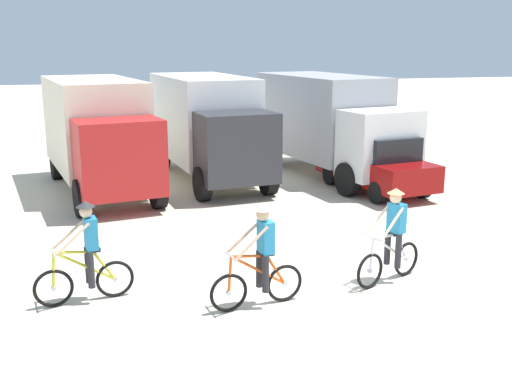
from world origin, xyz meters
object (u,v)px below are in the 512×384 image
object	(u,v)px
box_truck_grey_hauler	(329,120)
cyclist_orange_shirt	(86,256)
sedan_parked	(376,163)
cyclist_near_camera	(392,239)
box_truck_avon_van	(208,123)
box_truck_cream_rv	(98,130)
cyclist_cowboy_hat	(260,260)

from	to	relation	value
box_truck_grey_hauler	cyclist_orange_shirt	xyz separation A→B (m)	(-7.90, -8.76, -1.03)
sedan_parked	cyclist_near_camera	xyz separation A→B (m)	(-2.88, -6.70, -0.04)
box_truck_grey_hauler	cyclist_near_camera	world-z (taller)	box_truck_grey_hauler
box_truck_grey_hauler	cyclist_orange_shirt	distance (m)	11.84
box_truck_avon_van	cyclist_near_camera	distance (m)	9.93
box_truck_cream_rv	box_truck_avon_van	bearing A→B (deg)	12.59
box_truck_cream_rv	sedan_parked	xyz separation A→B (m)	(8.08, -2.25, -0.99)
box_truck_avon_van	cyclist_cowboy_hat	size ratio (longest dim) A/B	3.83
box_truck_grey_hauler	cyclist_cowboy_hat	world-z (taller)	box_truck_grey_hauler
box_truck_avon_van	cyclist_near_camera	xyz separation A→B (m)	(1.71, -9.73, -1.03)
box_truck_grey_hauler	cyclist_orange_shirt	bearing A→B (deg)	-132.01
box_truck_cream_rv	cyclist_near_camera	size ratio (longest dim) A/B	3.87
box_truck_grey_hauler	cyclist_near_camera	bearing A→B (deg)	-104.18
sedan_parked	box_truck_cream_rv	bearing A→B (deg)	164.46
cyclist_orange_shirt	box_truck_cream_rv	bearing A→B (deg)	87.60
box_truck_cream_rv	box_truck_grey_hauler	world-z (taller)	same
sedan_parked	cyclist_cowboy_hat	distance (m)	9.07
box_truck_cream_rv	box_truck_grey_hauler	bearing A→B (deg)	2.40
cyclist_near_camera	box_truck_avon_van	bearing A→B (deg)	99.95
sedan_parked	cyclist_near_camera	size ratio (longest dim) A/B	2.43
box_truck_avon_van	cyclist_cowboy_hat	distance (m)	10.28
box_truck_cream_rv	box_truck_grey_hauler	xyz separation A→B (m)	(7.54, 0.32, 0.00)
sedan_parked	cyclist_near_camera	distance (m)	7.29
cyclist_cowboy_hat	cyclist_orange_shirt	bearing A→B (deg)	161.54
box_truck_avon_van	cyclist_orange_shirt	world-z (taller)	box_truck_avon_van
cyclist_orange_shirt	cyclist_cowboy_hat	distance (m)	3.02
cyclist_orange_shirt	cyclist_cowboy_hat	size ratio (longest dim) A/B	1.00
box_truck_avon_van	cyclist_cowboy_hat	world-z (taller)	box_truck_avon_van
box_truck_cream_rv	cyclist_cowboy_hat	bearing A→B (deg)	-75.06
box_truck_cream_rv	box_truck_avon_van	xyz separation A→B (m)	(3.49, 0.78, 0.00)
box_truck_avon_van	box_truck_grey_hauler	xyz separation A→B (m)	(4.05, -0.46, 0.00)
box_truck_avon_van	sedan_parked	world-z (taller)	box_truck_avon_van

